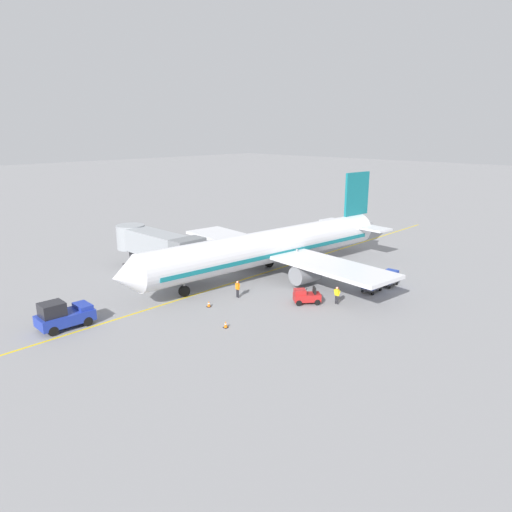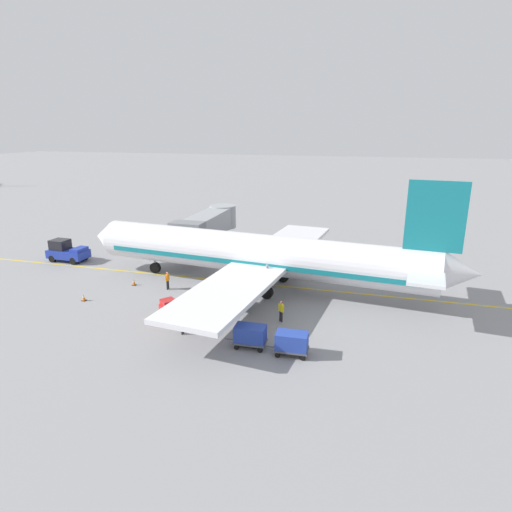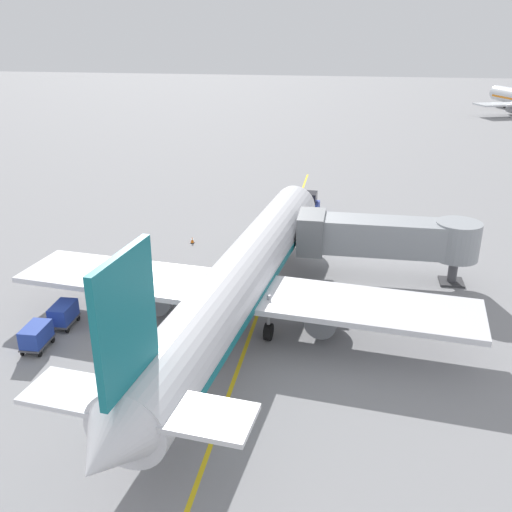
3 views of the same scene
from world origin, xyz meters
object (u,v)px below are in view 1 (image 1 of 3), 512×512
(baggage_tug_lead, at_px, (306,296))
(ground_crew_marshaller, at_px, (337,294))
(safety_cone_nose_right, at_px, (209,304))
(baggage_cart_front, at_px, (372,283))
(jet_bridge, at_px, (156,244))
(ground_crew_loader, at_px, (340,271))
(pushback_tractor, at_px, (63,315))
(parked_airliner, at_px, (271,247))
(baggage_cart_second_in_train, at_px, (389,277))
(safety_cone_nose_left, at_px, (226,324))
(ground_crew_wing_walker, at_px, (238,288))

(baggage_tug_lead, xyz_separation_m, ground_crew_marshaller, (-2.15, -1.92, 0.24))
(baggage_tug_lead, distance_m, safety_cone_nose_right, 9.13)
(baggage_cart_front, bearing_deg, baggage_tug_lead, 69.24)
(jet_bridge, xyz_separation_m, ground_crew_loader, (-16.28, -12.49, -2.50))
(baggage_cart_front, xyz_separation_m, ground_crew_loader, (4.62, -1.13, 0.00))
(pushback_tractor, bearing_deg, ground_crew_marshaller, -122.97)
(baggage_tug_lead, height_order, ground_crew_loader, ground_crew_loader)
(parked_airliner, relative_size, jet_bridge, 2.75)
(jet_bridge, bearing_deg, baggage_cart_second_in_train, -145.99)
(safety_cone_nose_right, bearing_deg, parked_airliner, -77.02)
(baggage_tug_lead, relative_size, safety_cone_nose_right, 4.56)
(ground_crew_marshaller, xyz_separation_m, safety_cone_nose_right, (8.10, 8.83, -0.66))
(parked_airliner, xyz_separation_m, ground_crew_marshaller, (-10.78, 2.76, -2.23))
(jet_bridge, distance_m, ground_crew_loader, 20.67)
(baggage_cart_second_in_train, xyz_separation_m, safety_cone_nose_right, (8.97, 17.08, -0.66))
(jet_bridge, xyz_separation_m, baggage_cart_second_in_train, (-21.17, -14.29, -2.51))
(ground_crew_loader, distance_m, safety_cone_nose_left, 17.45)
(baggage_tug_lead, xyz_separation_m, ground_crew_wing_walker, (5.86, 3.30, 0.24))
(ground_crew_wing_walker, bearing_deg, safety_cone_nose_left, 128.20)
(baggage_cart_front, distance_m, safety_cone_nose_left, 16.81)
(jet_bridge, height_order, safety_cone_nose_left, jet_bridge)
(safety_cone_nose_left, bearing_deg, ground_crew_wing_walker, -51.80)
(baggage_cart_front, height_order, safety_cone_nose_left, baggage_cart_front)
(ground_crew_loader, bearing_deg, jet_bridge, 37.49)
(safety_cone_nose_left, bearing_deg, ground_crew_loader, -88.22)
(jet_bridge, distance_m, baggage_tug_lead, 18.82)
(parked_airliner, bearing_deg, baggage_tug_lead, 151.50)
(parked_airliner, bearing_deg, ground_crew_wing_walker, 109.12)
(ground_crew_wing_walker, relative_size, safety_cone_nose_right, 2.86)
(jet_bridge, distance_m, baggage_cart_second_in_train, 25.66)
(jet_bridge, bearing_deg, safety_cone_nose_right, 167.09)
(baggage_cart_front, height_order, ground_crew_wing_walker, ground_crew_wing_walker)
(parked_airliner, height_order, pushback_tractor, parked_airliner)
(parked_airliner, xyz_separation_m, baggage_cart_front, (-11.37, -2.56, -2.24))
(pushback_tractor, bearing_deg, safety_cone_nose_right, -113.78)
(jet_bridge, height_order, pushback_tractor, jet_bridge)
(baggage_tug_lead, xyz_separation_m, safety_cone_nose_right, (5.95, 6.92, -0.42))
(pushback_tractor, xyz_separation_m, ground_crew_wing_walker, (-5.12, -15.03, -0.15))
(pushback_tractor, height_order, ground_crew_loader, pushback_tractor)
(baggage_cart_second_in_train, height_order, safety_cone_nose_left, baggage_cart_second_in_train)
(baggage_cart_front, height_order, baggage_cart_second_in_train, same)
(safety_cone_nose_right, bearing_deg, pushback_tractor, 66.22)
(baggage_cart_second_in_train, bearing_deg, ground_crew_loader, 20.17)
(baggage_cart_second_in_train, bearing_deg, baggage_cart_front, 84.72)
(pushback_tractor, relative_size, baggage_cart_second_in_train, 1.54)
(ground_crew_marshaller, bearing_deg, baggage_cart_front, -96.34)
(safety_cone_nose_left, bearing_deg, baggage_tug_lead, -98.36)
(pushback_tractor, xyz_separation_m, ground_crew_loader, (-9.11, -26.70, -0.15))
(safety_cone_nose_left, bearing_deg, parked_airliner, -62.03)
(ground_crew_marshaller, bearing_deg, ground_crew_loader, -58.05)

